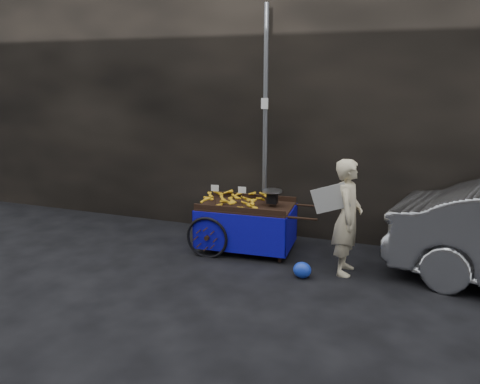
% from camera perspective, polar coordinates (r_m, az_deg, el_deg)
% --- Properties ---
extents(ground, '(80.00, 80.00, 0.00)m').
position_cam_1_polar(ground, '(7.47, -2.33, -8.47)').
color(ground, black).
rests_on(ground, ground).
extents(building_wall, '(13.50, 2.00, 5.00)m').
position_cam_1_polar(building_wall, '(9.26, 6.13, 11.71)').
color(building_wall, black).
rests_on(building_wall, ground).
extents(street_pole, '(0.12, 0.10, 4.00)m').
position_cam_1_polar(street_pole, '(8.07, 3.09, 7.94)').
color(street_pole, slate).
rests_on(street_pole, ground).
extents(banana_cart, '(2.13, 1.11, 1.13)m').
position_cam_1_polar(banana_cart, '(7.75, 0.46, -2.16)').
color(banana_cart, black).
rests_on(banana_cart, ground).
extents(vendor, '(0.74, 0.63, 1.71)m').
position_cam_1_polar(vendor, '(6.97, 12.97, -3.00)').
color(vendor, beige).
rests_on(vendor, ground).
extents(plastic_bag, '(0.26, 0.21, 0.24)m').
position_cam_1_polar(plastic_bag, '(6.91, 7.59, -9.41)').
color(plastic_bag, '#1A3AC4').
rests_on(plastic_bag, ground).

